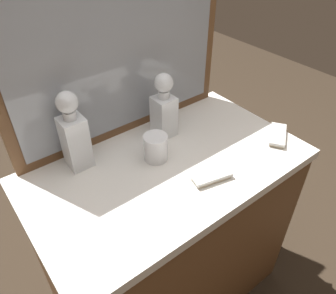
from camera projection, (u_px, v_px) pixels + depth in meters
ground_plane at (168, 285)px, 1.73m from camera, size 6.00×6.00×0.00m
dresser at (168, 235)px, 1.46m from camera, size 1.03×0.60×0.85m
dresser_mirror at (119, 44)px, 1.15m from camera, size 0.92×0.03×0.74m
crystal_decanter_rear at (75, 138)px, 1.13m from camera, size 0.08×0.08×0.30m
crystal_decanter_far_right at (164, 111)px, 1.28m from camera, size 0.08×0.08×0.27m
crystal_tumbler_right at (156, 148)px, 1.20m from camera, size 0.09×0.09×0.10m
silver_brush_far_right at (211, 176)px, 1.13m from camera, size 0.15×0.09×0.02m
silver_brush_far_left at (278, 135)px, 1.32m from camera, size 0.16×0.14×0.02m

